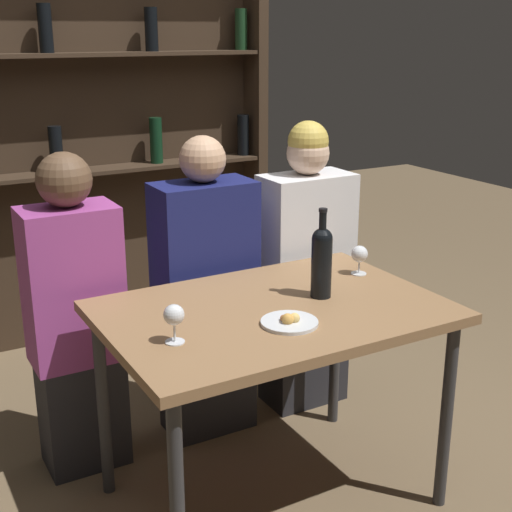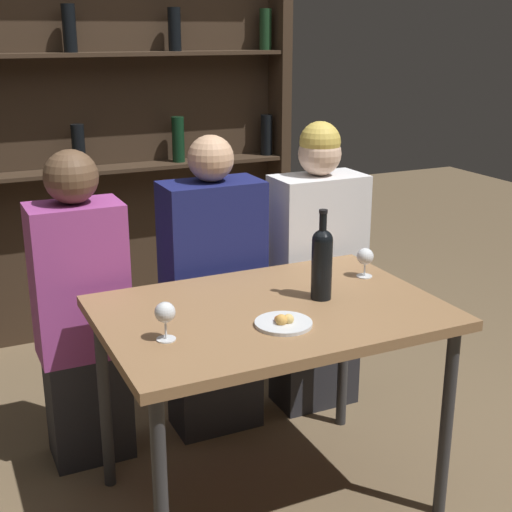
{
  "view_description": "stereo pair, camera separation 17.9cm",
  "coord_description": "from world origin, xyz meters",
  "px_view_note": "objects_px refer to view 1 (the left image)",
  "views": [
    {
      "loc": [
        -1.16,
        -1.93,
        1.66
      ],
      "look_at": [
        0.0,
        0.12,
        0.91
      ],
      "focal_mm": 50.0,
      "sensor_mm": 36.0,
      "label": 1
    },
    {
      "loc": [
        -1.0,
        -2.01,
        1.66
      ],
      "look_at": [
        0.0,
        0.12,
        0.91
      ],
      "focal_mm": 50.0,
      "sensor_mm": 36.0,
      "label": 2
    }
  ],
  "objects_px": {
    "wine_bottle": "(322,259)",
    "seated_person_left": "(76,324)",
    "seated_person_right": "(305,274)",
    "seated_person_center": "(206,298)",
    "food_plate_0": "(290,322)",
    "wine_glass_1": "(174,316)",
    "wine_glass_0": "(359,255)"
  },
  "relations": [
    {
      "from": "seated_person_left",
      "to": "wine_glass_1",
      "type": "bearing_deg",
      "value": -79.47
    },
    {
      "from": "seated_person_right",
      "to": "seated_person_center",
      "type": "bearing_deg",
      "value": 180.0
    },
    {
      "from": "seated_person_right",
      "to": "wine_bottle",
      "type": "bearing_deg",
      "value": -118.76
    },
    {
      "from": "wine_glass_1",
      "to": "seated_person_right",
      "type": "distance_m",
      "value": 1.15
    },
    {
      "from": "wine_glass_0",
      "to": "food_plate_0",
      "type": "height_order",
      "value": "wine_glass_0"
    },
    {
      "from": "wine_glass_0",
      "to": "seated_person_left",
      "type": "xyz_separation_m",
      "value": [
        -0.99,
        0.43,
        -0.24
      ]
    },
    {
      "from": "wine_bottle",
      "to": "seated_person_center",
      "type": "height_order",
      "value": "seated_person_center"
    },
    {
      "from": "wine_bottle",
      "to": "seated_person_center",
      "type": "xyz_separation_m",
      "value": [
        -0.18,
        0.56,
        -0.3
      ]
    },
    {
      "from": "wine_bottle",
      "to": "seated_person_left",
      "type": "height_order",
      "value": "seated_person_left"
    },
    {
      "from": "wine_bottle",
      "to": "wine_glass_0",
      "type": "height_order",
      "value": "wine_bottle"
    },
    {
      "from": "wine_glass_1",
      "to": "seated_person_left",
      "type": "relative_size",
      "value": 0.1
    },
    {
      "from": "wine_glass_0",
      "to": "seated_person_right",
      "type": "height_order",
      "value": "seated_person_right"
    },
    {
      "from": "seated_person_left",
      "to": "seated_person_center",
      "type": "relative_size",
      "value": 0.98
    },
    {
      "from": "wine_glass_1",
      "to": "seated_person_center",
      "type": "bearing_deg",
      "value": 57.78
    },
    {
      "from": "wine_glass_1",
      "to": "seated_person_left",
      "type": "height_order",
      "value": "seated_person_left"
    },
    {
      "from": "food_plate_0",
      "to": "seated_person_center",
      "type": "relative_size",
      "value": 0.15
    },
    {
      "from": "seated_person_left",
      "to": "seated_person_right",
      "type": "bearing_deg",
      "value": 0.0
    },
    {
      "from": "wine_glass_1",
      "to": "seated_person_left",
      "type": "bearing_deg",
      "value": 100.53
    },
    {
      "from": "wine_bottle",
      "to": "seated_person_left",
      "type": "relative_size",
      "value": 0.26
    },
    {
      "from": "food_plate_0",
      "to": "seated_person_center",
      "type": "xyz_separation_m",
      "value": [
        0.05,
        0.72,
        -0.17
      ]
    },
    {
      "from": "wine_bottle",
      "to": "food_plate_0",
      "type": "bearing_deg",
      "value": -145.36
    },
    {
      "from": "food_plate_0",
      "to": "seated_person_right",
      "type": "height_order",
      "value": "seated_person_right"
    },
    {
      "from": "wine_glass_0",
      "to": "seated_person_right",
      "type": "relative_size",
      "value": 0.09
    },
    {
      "from": "wine_bottle",
      "to": "food_plate_0",
      "type": "xyz_separation_m",
      "value": [
        -0.23,
        -0.16,
        -0.13
      ]
    },
    {
      "from": "wine_bottle",
      "to": "wine_glass_0",
      "type": "relative_size",
      "value": 2.82
    },
    {
      "from": "wine_glass_1",
      "to": "food_plate_0",
      "type": "bearing_deg",
      "value": -8.21
    },
    {
      "from": "wine_glass_1",
      "to": "seated_person_center",
      "type": "height_order",
      "value": "seated_person_center"
    },
    {
      "from": "seated_person_right",
      "to": "food_plate_0",
      "type": "bearing_deg",
      "value": -126.74
    },
    {
      "from": "food_plate_0",
      "to": "wine_bottle",
      "type": "bearing_deg",
      "value": 34.64
    },
    {
      "from": "wine_bottle",
      "to": "seated_person_right",
      "type": "relative_size",
      "value": 0.25
    },
    {
      "from": "seated_person_right",
      "to": "seated_person_left",
      "type": "bearing_deg",
      "value": 180.0
    },
    {
      "from": "wine_bottle",
      "to": "wine_glass_1",
      "type": "bearing_deg",
      "value": -170.18
    }
  ]
}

